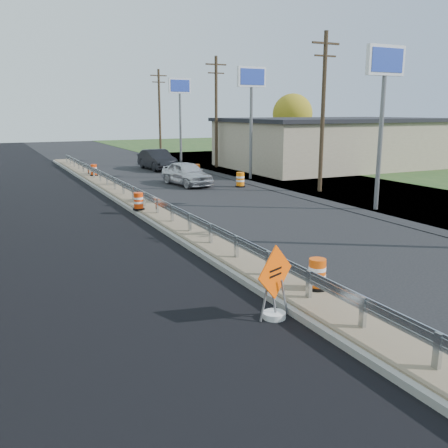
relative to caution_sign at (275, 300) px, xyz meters
name	(u,v)px	position (x,y,z in m)	size (l,w,h in m)	color
ground	(211,249)	(1.21, 6.31, -0.46)	(140.00, 140.00, 0.00)	black
milled_overlay	(48,211)	(-3.19, 16.31, -0.46)	(7.20, 120.00, 0.01)	black
median	(145,208)	(1.21, 14.31, -0.35)	(1.60, 55.00, 0.23)	gray
guardrail	(138,193)	(1.21, 15.31, 0.26)	(0.10, 46.15, 0.72)	silver
retail_building_near	(333,142)	(22.20, 26.31, 1.69)	(18.50, 12.50, 4.27)	tan
pylon_sign_south	(385,76)	(11.71, 9.31, 6.01)	(2.20, 0.30, 7.90)	slate
pylon_sign_mid	(252,88)	(11.71, 22.31, 6.01)	(2.20, 0.30, 7.90)	slate
pylon_sign_north	(180,94)	(11.71, 36.31, 6.01)	(2.20, 0.30, 7.90)	slate
utility_pole_smid	(323,110)	(12.71, 15.31, 4.47)	(1.90, 0.26, 9.40)	#473523
utility_pole_nmid	(216,110)	(12.71, 30.31, 4.47)	(1.90, 0.26, 9.40)	#473523
utility_pole_north	(160,110)	(12.71, 45.31, 4.47)	(1.90, 0.26, 9.40)	#473523
tree_far_yellow	(293,114)	(27.21, 40.31, 4.07)	(4.62, 4.62, 6.86)	#473523
caution_sign	(275,300)	(0.00, 0.00, 0.00)	(1.23, 0.55, 1.83)	white
barrel_median_near	(317,275)	(1.76, 0.72, 0.16)	(0.57, 0.57, 0.83)	black
barrel_median_mid	(138,202)	(0.66, 13.45, 0.16)	(0.56, 0.56, 0.82)	black
barrel_median_far	(94,170)	(1.44, 27.45, 0.16)	(0.56, 0.56, 0.83)	black
barrel_shoulder_near	(240,180)	(9.21, 19.18, -0.01)	(0.65, 0.65, 0.95)	black
barrel_shoulder_mid	(196,171)	(8.47, 24.78, 0.01)	(0.68, 0.68, 0.99)	black
barrel_shoulder_far	(158,160)	(8.91, 35.00, -0.06)	(0.57, 0.57, 0.84)	black
car_silver	(187,173)	(6.37, 21.47, 0.32)	(1.86, 4.62, 1.58)	silver
car_dark_mid	(157,160)	(7.51, 31.04, 0.38)	(1.79, 5.14, 1.69)	black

